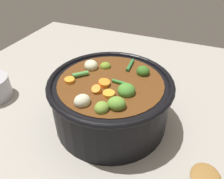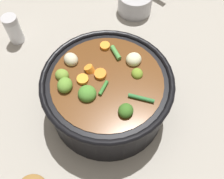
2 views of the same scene
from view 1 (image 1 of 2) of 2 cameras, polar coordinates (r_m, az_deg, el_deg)
The scene contains 2 objects.
ground_plane at distance 0.56m, azimuth -0.32°, elevation -7.88°, with size 1.10×1.10×0.00m, color #9E998E.
cooking_pot at distance 0.52m, azimuth -0.35°, elevation -2.80°, with size 0.28×0.28×0.14m.
Camera 1 is at (0.16, -0.37, 0.39)m, focal length 35.58 mm.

